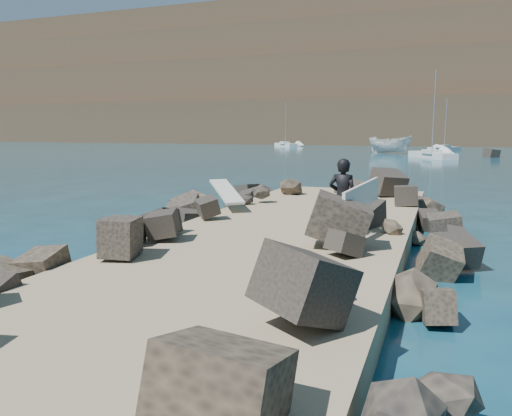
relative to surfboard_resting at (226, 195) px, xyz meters
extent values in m
plane|color=#0F384C|center=(2.92, -4.00, -1.04)|extent=(800.00, 800.00, 0.00)
cube|color=#8C7759|center=(2.92, -6.00, -0.74)|extent=(6.00, 26.00, 0.60)
cube|color=black|center=(0.02, -5.50, -0.54)|extent=(2.60, 22.00, 1.00)
cube|color=black|center=(5.82, -5.50, -0.54)|extent=(2.60, 22.00, 1.00)
cube|color=#2D4919|center=(12.92, 156.00, 14.96)|extent=(360.00, 140.00, 32.00)
cube|color=silver|center=(0.00, 0.00, 0.00)|extent=(1.95, 2.24, 0.08)
imported|color=silver|center=(-0.28, 55.22, 0.14)|extent=(6.50, 3.95, 2.36)
imported|color=black|center=(4.39, -2.99, 0.50)|extent=(0.72, 0.50, 1.88)
cube|color=white|center=(4.84, -2.99, 0.55)|extent=(0.50, 2.31, 0.73)
cube|color=silver|center=(-21.54, 75.95, -0.79)|extent=(5.82, 6.28, 0.80)
cylinder|color=gray|center=(-21.54, 75.95, 3.43)|extent=(0.12, 0.12, 7.73)
cube|color=silver|center=(-21.54, 75.31, -0.29)|extent=(2.15, 2.22, 0.44)
cube|color=silver|center=(6.62, 63.86, -0.79)|extent=(4.64, 6.17, 0.80)
cylinder|color=gray|center=(6.62, 63.86, 3.09)|extent=(0.12, 0.12, 7.06)
cube|color=silver|center=(6.62, 63.21, -0.29)|extent=(1.83, 2.07, 0.44)
cube|color=silver|center=(5.33, 45.02, -0.79)|extent=(5.53, 8.13, 0.80)
cylinder|color=gray|center=(5.33, 45.02, 4.10)|extent=(0.12, 0.12, 9.08)
cube|color=silver|center=(5.33, 44.15, -0.29)|extent=(2.26, 2.66, 0.44)
cube|color=white|center=(-37.08, 148.00, 32.96)|extent=(10.00, 8.00, 4.00)
cube|color=white|center=(2.92, 161.00, 32.71)|extent=(8.00, 6.00, 3.50)
camera|label=1|loc=(6.62, -14.83, 2.11)|focal=35.00mm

